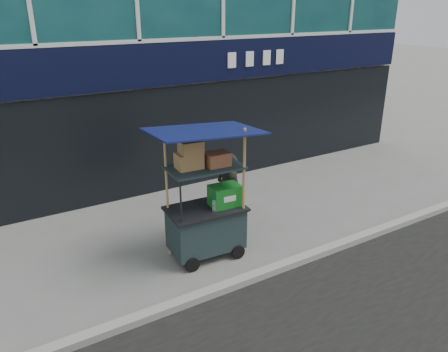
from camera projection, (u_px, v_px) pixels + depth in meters
ground at (241, 276)px, 7.08m from camera, size 80.00×80.00×0.00m
curb at (248, 279)px, 6.89m from camera, size 80.00×0.18×0.12m
vendor_cart at (207, 212)px, 7.39m from camera, size 1.80×1.33×2.35m
vendor_man at (229, 195)px, 8.02m from camera, size 0.53×0.68×1.66m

